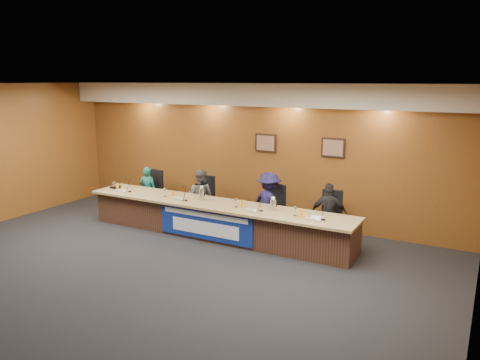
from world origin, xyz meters
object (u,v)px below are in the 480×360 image
Objects in this scene: panelist_c at (269,204)px; speakerphone at (116,187)px; panelist_d at (329,215)px; carafe_right at (273,205)px; office_chair_a at (151,194)px; office_chair_c at (271,212)px; dais_body at (216,221)px; carafe_mid at (202,194)px; office_chair_d at (330,221)px; panelist_b at (200,197)px; office_chair_b at (203,202)px; panelist_a at (148,191)px; banner at (205,224)px.

speakerphone is at bearing 34.62° from panelist_c.
carafe_right is at bearing 19.74° from panelist_d.
office_chair_a is 1.50× the size of speakerphone.
carafe_right reaches higher than office_chair_c.
dais_body is 23.49× the size of carafe_mid.
office_chair_d is at bearing 18.12° from dais_body.
office_chair_c is at bearing -65.95° from panelist_c.
panelist_b is 3.98× the size of speakerphone.
office_chair_a is at bearing 168.80° from carafe_right.
panelist_b is 1.75m from panelist_c.
speakerphone is (-2.74, -0.05, 0.43)m from dais_body.
dais_body is 12.50× the size of office_chair_d.
office_chair_d is 1.50× the size of speakerphone.
panelist_a is at bearing 175.84° from office_chair_b.
office_chair_d is (2.26, 1.16, 0.10)m from banner.
carafe_right is (3.70, -0.63, 0.26)m from panelist_a.
panelist_a is 3.76m from carafe_right.
panelist_c reaches higher than office_chair_c.
banner is at bearing -7.64° from speakerphone.
panelist_d reaches higher than speakerphone.
panelist_a is at bearing -8.68° from panelist_b.
office_chair_c is (1.75, 0.10, -0.16)m from panelist_b.
panelist_c is 2.86× the size of office_chair_a.
carafe_mid is (2.01, -0.71, 0.40)m from office_chair_a.
panelist_a reaches higher than dais_body.
carafe_mid reaches higher than office_chair_a.
panelist_c is 0.23m from office_chair_c.
panelist_c is at bearing -73.07° from office_chair_c.
panelist_d reaches higher than panelist_a.
office_chair_b is at bearing 137.73° from dais_body.
panelist_a is (-2.36, 1.06, 0.22)m from banner.
banner is at bearing -162.38° from carafe_right.
banner is 2.63m from office_chair_a.
banner is 4.58× the size of office_chair_a.
panelist_c is 1.32m from panelist_d.
office_chair_b is at bearing 170.81° from panelist_a.
panelist_c is at bearing 167.12° from panelist_a.
office_chair_b is at bearing -16.34° from panelist_d.
carafe_mid is 1.69m from carafe_right.
banner reaches higher than office_chair_c.
office_chair_d is at bearing -7.85° from office_chair_b.
speakerphone is at bearing -6.67° from panelist_d.
dais_body is 0.64m from carafe_mid.
carafe_mid is at bearing 1.78° from speakerphone.
panelist_c reaches higher than panelist_a.
panelist_c is at bearing 48.37° from banner.
panelist_d is 3.08m from office_chair_b.
panelist_d is at bearing 34.22° from carafe_right.
office_chair_a and office_chair_b have the same top height.
panelist_c is 1.44m from carafe_mid.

